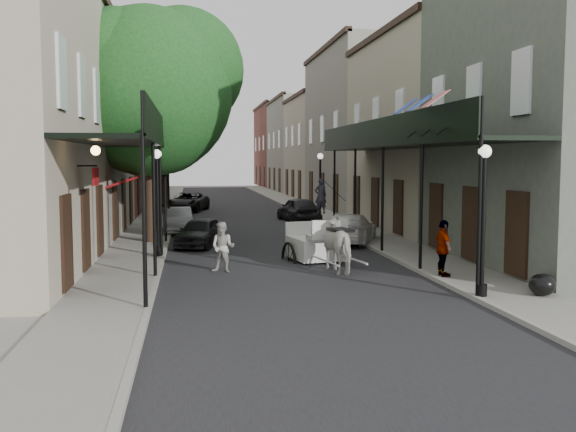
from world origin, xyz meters
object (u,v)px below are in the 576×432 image
object	(u,v)px
lamppost_right_near	(483,218)
carriage	(310,228)
tree_far	(169,122)
car_right_near	(351,229)
pedestrian_sidewalk_left	(158,209)
car_left_near	(200,232)
lamppost_left	(158,201)
horse	(342,244)
tree_near	(159,85)
car_left_mid	(178,220)
pedestrian_walking	(223,247)
car_left_far	(188,202)
lamppost_right_far	(320,186)
pedestrian_sidewalk_right	(443,248)
car_right_far	(298,209)

from	to	relation	value
lamppost_right_near	carriage	world-z (taller)	lamppost_right_near
tree_far	car_right_near	distance (m)	17.74
pedestrian_sidewalk_left	car_left_near	size ratio (longest dim) A/B	0.50
lamppost_left	pedestrian_sidewalk_left	distance (m)	10.65
lamppost_right_near	lamppost_left	xyz separation A→B (m)	(-8.20, 8.00, 0.00)
lamppost_left	horse	world-z (taller)	lamppost_left
carriage	car_left_near	distance (m)	5.39
carriage	car_left_near	bearing A→B (deg)	123.33
lamppost_left	horse	bearing A→B (deg)	-31.10
tree_near	car_left_mid	distance (m)	7.04
tree_far	pedestrian_walking	world-z (taller)	tree_far
tree_far	car_left_far	world-z (taller)	tree_far
tree_far	lamppost_right_far	distance (m)	11.05
pedestrian_sidewalk_right	car_left_far	xyz separation A→B (m)	(-7.39, 26.30, -0.28)
pedestrian_sidewalk_left	car_left_far	bearing A→B (deg)	-95.21
lamppost_right_far	pedestrian_walking	bearing A→B (deg)	-112.13
lamppost_right_near	pedestrian_walking	xyz separation A→B (m)	(-6.10, 5.00, -1.27)
lamppost_right_far	pedestrian_sidewalk_right	size ratio (longest dim) A/B	2.27
lamppost_right_near	pedestrian_sidewalk_right	distance (m)	2.91
pedestrian_walking	car_right_near	xyz separation A→B (m)	(5.60, 6.14, -0.16)
lamppost_left	car_right_far	bearing A→B (deg)	61.20
pedestrian_sidewalk_left	pedestrian_sidewalk_right	distance (m)	18.20
lamppost_right_far	pedestrian_sidewalk_left	xyz separation A→B (m)	(-8.75, -1.42, -1.06)
pedestrian_sidewalk_right	car_right_far	xyz separation A→B (m)	(-1.15, 18.32, -0.25)
pedestrian_walking	tree_near	bearing A→B (deg)	130.29
pedestrian_sidewalk_left	car_left_mid	distance (m)	2.81
horse	car_left_mid	size ratio (longest dim) A/B	0.55
tree_near	lamppost_right_far	bearing A→B (deg)	43.31
horse	pedestrian_sidewalk_right	size ratio (longest dim) A/B	1.25
pedestrian_walking	car_left_far	world-z (taller)	pedestrian_walking
horse	pedestrian_walking	size ratio (longest dim) A/B	1.30
lamppost_right_near	car_right_far	world-z (taller)	lamppost_right_near
lamppost_right_near	car_left_far	world-z (taller)	lamppost_right_near
lamppost_right_near	horse	xyz separation A→B (m)	(-2.45, 4.53, -1.19)
lamppost_left	car_left_mid	world-z (taller)	lamppost_left
pedestrian_sidewalk_left	horse	bearing A→B (deg)	116.89
tree_far	carriage	world-z (taller)	tree_far
lamppost_right_near	car_right_near	bearing A→B (deg)	92.57
pedestrian_walking	car_left_near	size ratio (longest dim) A/B	0.45
car_left_far	car_right_near	xyz separation A→B (m)	(6.79, -17.84, -0.03)
lamppost_left	pedestrian_walking	distance (m)	3.88
lamppost_left	pedestrian_sidewalk_right	world-z (taller)	lamppost_left
tree_near	car_right_far	bearing A→B (deg)	50.61
carriage	car_left_mid	world-z (taller)	carriage
tree_near	tree_far	size ratio (longest dim) A/B	1.12
car_left_far	carriage	bearing A→B (deg)	-64.60
carriage	car_right_far	distance (m)	13.98
car_left_far	car_right_far	world-z (taller)	car_right_far
tree_far	lamppost_right_far	size ratio (longest dim) A/B	2.32
pedestrian_sidewalk_left	lamppost_left	bearing A→B (deg)	95.72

